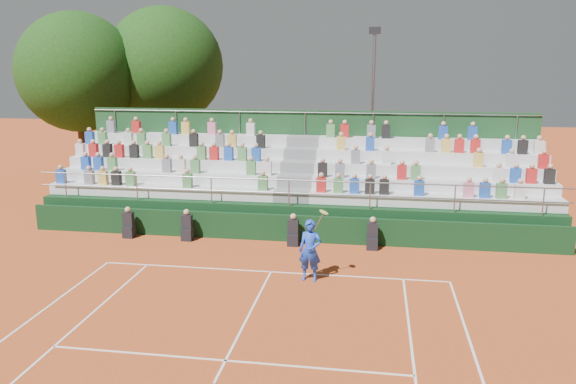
% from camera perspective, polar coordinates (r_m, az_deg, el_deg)
% --- Properties ---
extents(ground, '(90.00, 90.00, 0.00)m').
position_cam_1_polar(ground, '(17.90, -1.74, -8.12)').
color(ground, '#B84A1E').
rests_on(ground, ground).
extents(courtside_wall, '(20.00, 0.15, 1.00)m').
position_cam_1_polar(courtside_wall, '(20.72, -0.13, -3.69)').
color(courtside_wall, black).
rests_on(courtside_wall, ground).
extents(line_officials, '(9.50, 0.40, 1.19)m').
position_cam_1_polar(line_officials, '(20.60, -4.60, -3.90)').
color(line_officials, black).
rests_on(line_officials, ground).
extents(grandstand, '(20.00, 5.20, 4.40)m').
position_cam_1_polar(grandstand, '(23.67, 1.07, -0.12)').
color(grandstand, black).
rests_on(grandstand, ground).
extents(tennis_player, '(0.89, 0.51, 2.22)m').
position_cam_1_polar(tennis_player, '(16.95, 2.26, -5.94)').
color(tennis_player, blue).
rests_on(tennis_player, ground).
extents(tree_west, '(6.30, 6.30, 9.12)m').
position_cam_1_polar(tree_west, '(32.44, -20.58, 11.30)').
color(tree_west, '#332312').
rests_on(tree_west, ground).
extents(tree_east, '(6.58, 6.58, 9.57)m').
position_cam_1_polar(tree_east, '(33.27, -12.42, 12.37)').
color(tree_east, '#332312').
rests_on(tree_east, ground).
extents(floodlight_mast, '(0.60, 0.25, 8.24)m').
position_cam_1_polar(floodlight_mast, '(30.00, 8.61, 9.67)').
color(floodlight_mast, gray).
rests_on(floodlight_mast, ground).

